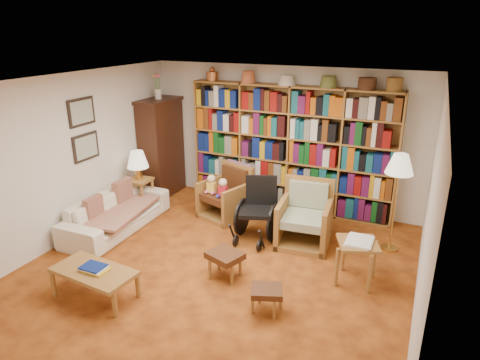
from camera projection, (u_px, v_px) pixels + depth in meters
The scene contains 23 objects.
floor at pixel (220, 266), 5.91m from camera, with size 5.00×5.00×0.00m, color #B55D1B.
ceiling at pixel (217, 83), 5.06m from camera, with size 5.00×5.00×0.00m, color white.
wall_back at pixel (282, 138), 7.63m from camera, with size 5.00×5.00×0.00m, color silver.
wall_front at pixel (73, 281), 3.35m from camera, with size 5.00×5.00×0.00m, color silver.
wall_left at pixel (71, 158), 6.46m from camera, with size 5.00×5.00×0.00m, color silver.
wall_right at pixel (429, 215), 4.52m from camera, with size 5.00×5.00×0.00m, color silver.
bookshelf at pixel (290, 145), 7.43m from camera, with size 3.60×0.30×2.42m.
curio_cabinet at pixel (161, 146), 8.18m from camera, with size 0.50×0.95×2.40m.
framed_pictures at pixel (84, 130), 6.58m from camera, with size 0.03×0.52×0.97m.
sofa at pixel (117, 212), 6.91m from camera, with size 0.77×1.97×0.57m, color #ECE3C8.
sofa_throw at pixel (119, 212), 6.89m from camera, with size 0.75×1.40×0.04m, color beige.
cushion_left at pixel (123, 195), 7.21m from camera, with size 0.12×0.39×0.39m, color maroon.
cushion_right at pixel (94, 210), 6.61m from camera, with size 0.11×0.35×0.35m, color maroon.
side_table_lamp at pixel (140, 188), 7.56m from camera, with size 0.41×0.41×0.59m.
table_lamp at pixel (137, 160), 7.38m from camera, with size 0.38×0.38×0.51m.
armchair_leather at pixel (227, 195), 7.40m from camera, with size 0.94×0.94×0.90m.
armchair_sage at pixel (306, 219), 6.50m from camera, with size 0.84×0.87×0.95m.
wheelchair at pixel (258, 211), 6.57m from camera, with size 0.61×0.79×0.98m.
floor_lamp at pixel (400, 168), 5.94m from camera, with size 0.39×0.39×1.47m.
side_table_papers at pixel (357, 249), 5.41m from camera, with size 0.62×0.62×0.60m.
footstool_a at pixel (225, 257), 5.56m from camera, with size 0.52×0.48×0.36m.
footstool_b at pixel (267, 292), 4.91m from camera, with size 0.44×0.41×0.30m.
coffee_table at pixel (94, 273), 5.14m from camera, with size 1.07×0.60×0.43m.
Camera 1 is at (2.38, -4.58, 3.14)m, focal length 32.00 mm.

